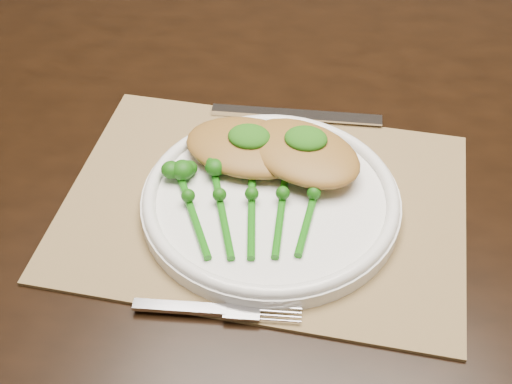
% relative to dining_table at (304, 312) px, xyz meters
% --- Properties ---
extents(floor, '(4.00, 4.00, 0.00)m').
position_rel_dining_table_xyz_m(floor, '(-0.14, 0.08, -0.38)').
color(floor, brown).
rests_on(floor, ground).
extents(dining_table, '(1.67, 1.03, 0.75)m').
position_rel_dining_table_xyz_m(dining_table, '(0.00, 0.00, 0.00)').
color(dining_table, black).
rests_on(dining_table, ground).
extents(placemat, '(0.42, 0.31, 0.00)m').
position_rel_dining_table_xyz_m(placemat, '(-0.04, -0.15, 0.37)').
color(placemat, olive).
rests_on(placemat, dining_table).
extents(dinner_plate, '(0.27, 0.27, 0.02)m').
position_rel_dining_table_xyz_m(dinner_plate, '(-0.03, -0.15, 0.39)').
color(dinner_plate, white).
rests_on(dinner_plate, placemat).
extents(knife, '(0.20, 0.03, 0.01)m').
position_rel_dining_table_xyz_m(knife, '(-0.05, 0.00, 0.38)').
color(knife, silver).
rests_on(knife, placemat).
extents(fork, '(0.16, 0.03, 0.00)m').
position_rel_dining_table_xyz_m(fork, '(-0.04, -0.29, 0.38)').
color(fork, silver).
rests_on(fork, placemat).
extents(chicken_fillet_left, '(0.15, 0.11, 0.03)m').
position_rel_dining_table_xyz_m(chicken_fillet_left, '(-0.07, -0.09, 0.41)').
color(chicken_fillet_left, olive).
rests_on(chicken_fillet_left, dinner_plate).
extents(chicken_fillet_right, '(0.16, 0.15, 0.03)m').
position_rel_dining_table_xyz_m(chicken_fillet_right, '(-0.01, -0.10, 0.41)').
color(chicken_fillet_right, olive).
rests_on(chicken_fillet_right, dinner_plate).
extents(pesto_dollop_left, '(0.05, 0.04, 0.02)m').
position_rel_dining_table_xyz_m(pesto_dollop_left, '(-0.07, -0.09, 0.42)').
color(pesto_dollop_left, '#13480A').
rests_on(pesto_dollop_left, chicken_fillet_left).
extents(pesto_dollop_right, '(0.05, 0.04, 0.02)m').
position_rel_dining_table_xyz_m(pesto_dollop_right, '(-0.01, -0.09, 0.43)').
color(pesto_dollop_right, '#13480A').
rests_on(pesto_dollop_right, chicken_fillet_right).
extents(broccolini_bundle, '(0.17, 0.18, 0.04)m').
position_rel_dining_table_xyz_m(broccolini_bundle, '(-0.05, -0.18, 0.40)').
color(broccolini_bundle, '#135E0C').
rests_on(broccolini_bundle, dinner_plate).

